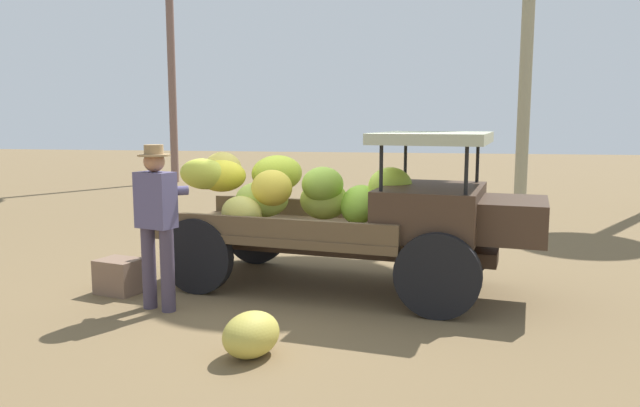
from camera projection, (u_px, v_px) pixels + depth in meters
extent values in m
plane|color=brown|center=(294.00, 282.00, 7.65)|extent=(60.00, 60.00, 0.00)
cube|color=#3E2B1E|center=(328.00, 246.00, 7.42)|extent=(4.02, 1.10, 0.16)
cylinder|color=black|center=(456.00, 245.00, 7.70)|extent=(0.91, 0.29, 0.90)
cylinder|color=black|center=(437.00, 276.00, 6.21)|extent=(0.91, 0.29, 0.90)
cylinder|color=black|center=(255.00, 232.00, 8.62)|extent=(0.91, 0.29, 0.90)
cylinder|color=black|center=(197.00, 256.00, 7.12)|extent=(0.91, 0.29, 0.90)
cube|color=brown|center=(293.00, 229.00, 7.54)|extent=(3.24, 2.19, 0.10)
cube|color=brown|center=(315.00, 208.00, 8.27)|extent=(2.97, 0.58, 0.22)
cube|color=brown|center=(267.00, 228.00, 6.77)|extent=(2.97, 0.58, 0.22)
cube|color=#3E2B1E|center=(431.00, 210.00, 6.95)|extent=(1.34, 1.68, 0.55)
cube|color=#3E2B1E|center=(514.00, 219.00, 6.66)|extent=(0.87, 1.17, 0.44)
cylinder|color=black|center=(478.00, 160.00, 7.33)|extent=(0.04, 0.04, 0.55)
cylinder|color=black|center=(466.00, 168.00, 6.12)|extent=(0.04, 0.04, 0.55)
cylinder|color=black|center=(405.00, 158.00, 7.62)|extent=(0.04, 0.04, 0.55)
cylinder|color=black|center=(381.00, 165.00, 6.41)|extent=(0.04, 0.04, 0.55)
cube|color=#ABB092|center=(433.00, 138.00, 6.83)|extent=(1.46, 1.70, 0.12)
ellipsoid|color=gold|center=(223.00, 170.00, 8.07)|extent=(0.64, 0.59, 0.51)
ellipsoid|color=yellow|center=(222.00, 176.00, 7.73)|extent=(0.76, 0.74, 0.54)
ellipsoid|color=gold|center=(272.00, 188.00, 7.22)|extent=(0.69, 0.73, 0.57)
ellipsoid|color=#C6BC50|center=(242.00, 213.00, 7.13)|extent=(0.76, 0.76, 0.51)
ellipsoid|color=gold|center=(204.00, 174.00, 7.67)|extent=(0.72, 0.59, 0.52)
ellipsoid|color=#B0D13E|center=(390.00, 186.00, 7.21)|extent=(0.73, 0.72, 0.53)
ellipsoid|color=#8DB437|center=(323.00, 184.00, 7.37)|extent=(0.65, 0.65, 0.52)
ellipsoid|color=#AFC94A|center=(262.00, 199.00, 7.34)|extent=(0.65, 0.41, 0.44)
ellipsoid|color=#8ABF33|center=(359.00, 204.00, 7.29)|extent=(0.79, 0.80, 0.60)
ellipsoid|color=#A7BA42|center=(324.00, 200.00, 7.51)|extent=(0.62, 0.58, 0.57)
ellipsoid|color=#B9CD37|center=(277.00, 173.00, 7.97)|extent=(0.86, 0.82, 0.60)
cylinder|color=#473C50|center=(149.00, 267.00, 6.57)|extent=(0.15, 0.15, 0.90)
cylinder|color=#473C50|center=(168.00, 270.00, 6.45)|extent=(0.15, 0.15, 0.90)
cube|color=#544E74|center=(156.00, 200.00, 6.40)|extent=(0.45, 0.35, 0.59)
cylinder|color=#544E74|center=(155.00, 190.00, 6.53)|extent=(0.23, 0.41, 0.10)
cylinder|color=#544E74|center=(169.00, 191.00, 6.43)|extent=(0.39, 0.31, 0.10)
sphere|color=#A36E4F|center=(154.00, 162.00, 6.35)|extent=(0.22, 0.22, 0.22)
cylinder|color=#9B7B51|center=(154.00, 155.00, 6.34)|extent=(0.34, 0.34, 0.02)
cylinder|color=#9B7B51|center=(154.00, 149.00, 6.33)|extent=(0.20, 0.20, 0.10)
cube|color=#7B5E4A|center=(119.00, 276.00, 7.17)|extent=(0.57, 0.50, 0.40)
ellipsoid|color=gold|center=(251.00, 334.00, 5.24)|extent=(0.62, 0.72, 0.41)
cylinder|color=#745850|center=(170.00, 25.00, 19.15)|extent=(0.25, 0.25, 9.93)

